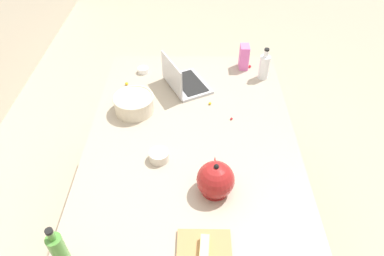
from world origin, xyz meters
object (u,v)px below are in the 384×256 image
at_px(butter_stick_left, 204,248).
at_px(ramekin_small, 143,70).
at_px(kettle, 215,180).
at_px(laptop, 183,81).
at_px(ramekin_medium, 159,156).
at_px(bottle_vinegar, 264,66).
at_px(mixing_bowl_large, 134,103).
at_px(bottle_olive, 58,249).
at_px(candy_bag, 244,57).

distance_m(butter_stick_left, ramekin_small, 1.40).
xyz_separation_m(kettle, ramekin_small, (1.02, 0.46, -0.06)).
relative_size(laptop, butter_stick_left, 3.42).
xyz_separation_m(butter_stick_left, ramekin_medium, (0.52, 0.23, -0.01)).
bearing_deg(bottle_vinegar, mixing_bowl_large, 113.72).
distance_m(bottle_olive, butter_stick_left, 0.58).
bearing_deg(kettle, ramekin_medium, 54.90).
distance_m(ramekin_small, ramekin_medium, 0.84).
height_order(laptop, butter_stick_left, laptop).
distance_m(mixing_bowl_large, candy_bag, 0.86).
bearing_deg(bottle_vinegar, kettle, 159.29).
distance_m(bottle_olive, bottle_vinegar, 1.65).
distance_m(bottle_vinegar, ramekin_small, 0.83).
height_order(ramekin_small, candy_bag, candy_bag).
distance_m(laptop, ramekin_medium, 0.65).
xyz_separation_m(mixing_bowl_large, ramekin_small, (0.42, -0.00, -0.04)).
bearing_deg(bottle_olive, mixing_bowl_large, -9.71).
distance_m(bottle_olive, candy_bag, 1.69).
bearing_deg(bottle_vinegar, ramekin_small, 86.16).
distance_m(butter_stick_left, ramekin_medium, 0.57).
relative_size(mixing_bowl_large, bottle_vinegar, 1.10).
xyz_separation_m(mixing_bowl_large, bottle_vinegar, (0.36, -0.83, 0.03)).
relative_size(bottle_vinegar, ramekin_medium, 2.14).
bearing_deg(candy_bag, laptop, 120.13).
xyz_separation_m(bottle_vinegar, ramekin_small, (0.06, 0.82, -0.07)).
relative_size(laptop, ramekin_small, 5.14).
height_order(bottle_olive, ramekin_small, bottle_olive).
xyz_separation_m(laptop, kettle, (-0.84, -0.18, 0.03)).
height_order(bottle_vinegar, ramekin_medium, bottle_vinegar).
bearing_deg(ramekin_medium, mixing_bowl_large, 24.45).
bearing_deg(ramekin_small, kettle, -155.61).
relative_size(bottle_olive, candy_bag, 1.33).
xyz_separation_m(laptop, ramekin_medium, (-0.65, 0.10, -0.02)).
bearing_deg(laptop, candy_bag, -59.87).
xyz_separation_m(bottle_olive, candy_bag, (1.45, -0.87, -0.01)).
relative_size(bottle_olive, butter_stick_left, 2.06).
bearing_deg(bottle_olive, ramekin_medium, -31.73).
distance_m(mixing_bowl_large, ramekin_small, 0.42).
height_order(bottle_olive, kettle, bottle_olive).
bearing_deg(bottle_vinegar, laptop, 102.20).
distance_m(kettle, butter_stick_left, 0.33).
bearing_deg(kettle, laptop, 11.94).
bearing_deg(bottle_vinegar, butter_stick_left, 161.89).
bearing_deg(laptop, bottle_vinegar, -77.80).
distance_m(bottle_olive, kettle, 0.72).
height_order(butter_stick_left, ramekin_medium, butter_stick_left).
relative_size(butter_stick_left, ramekin_small, 1.50).
height_order(bottle_olive, candy_bag, bottle_olive).
distance_m(laptop, kettle, 0.86).
bearing_deg(kettle, bottle_vinegar, -20.71).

